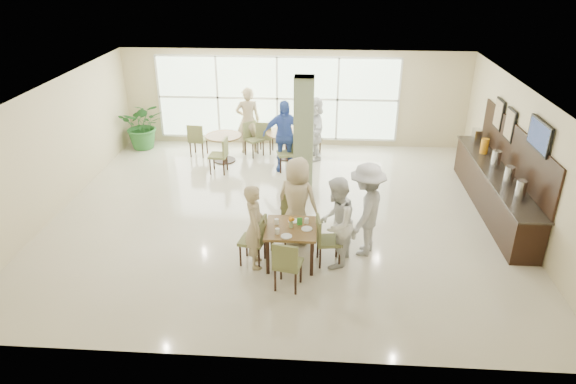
# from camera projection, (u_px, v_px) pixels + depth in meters

# --- Properties ---
(ground) EXTENTS (10.00, 10.00, 0.00)m
(ground) POSITION_uv_depth(u_px,v_px,m) (283.00, 213.00, 11.47)
(ground) COLOR beige
(ground) RESTS_ON ground
(room_shell) EXTENTS (10.00, 10.00, 10.00)m
(room_shell) POSITION_uv_depth(u_px,v_px,m) (282.00, 141.00, 10.73)
(room_shell) COLOR white
(room_shell) RESTS_ON ground
(window_bank) EXTENTS (7.00, 0.04, 7.00)m
(window_bank) POSITION_uv_depth(u_px,v_px,m) (277.00, 99.00, 14.91)
(window_bank) COLOR silver
(window_bank) RESTS_ON ground
(column) EXTENTS (0.45, 0.45, 2.80)m
(column) POSITION_uv_depth(u_px,v_px,m) (304.00, 136.00, 11.92)
(column) COLOR #737E57
(column) RESTS_ON ground
(main_table) EXTENTS (0.94, 0.94, 0.75)m
(main_table) POSITION_uv_depth(u_px,v_px,m) (291.00, 232.00, 9.40)
(main_table) COLOR brown
(main_table) RESTS_ON ground
(round_table_left) EXTENTS (0.99, 0.99, 0.75)m
(round_table_left) POSITION_uv_depth(u_px,v_px,m) (224.00, 142.00, 14.06)
(round_table_left) COLOR brown
(round_table_left) RESTS_ON ground
(round_table_right) EXTENTS (1.16, 1.16, 0.75)m
(round_table_right) POSITION_uv_depth(u_px,v_px,m) (287.00, 138.00, 14.26)
(round_table_right) COLOR brown
(round_table_right) RESTS_ON ground
(chairs_main_table) EXTENTS (1.93, 2.11, 0.95)m
(chairs_main_table) POSITION_uv_depth(u_px,v_px,m) (291.00, 240.00, 9.48)
(chairs_main_table) COLOR brown
(chairs_main_table) RESTS_ON ground
(chairs_table_left) EXTENTS (2.15, 1.85, 0.95)m
(chairs_table_left) POSITION_uv_depth(u_px,v_px,m) (224.00, 145.00, 14.09)
(chairs_table_left) COLOR brown
(chairs_table_left) RESTS_ON ground
(chairs_table_right) EXTENTS (1.89, 1.83, 0.95)m
(chairs_table_right) POSITION_uv_depth(u_px,v_px,m) (288.00, 142.00, 14.26)
(chairs_table_right) COLOR brown
(chairs_table_right) RESTS_ON ground
(tabletop_clutter) EXTENTS (0.70, 0.77, 0.21)m
(tabletop_clutter) POSITION_uv_depth(u_px,v_px,m) (292.00, 225.00, 9.33)
(tabletop_clutter) COLOR white
(tabletop_clutter) RESTS_ON main_table
(buffet_counter) EXTENTS (0.64, 4.70, 1.95)m
(buffet_counter) POSITION_uv_depth(u_px,v_px,m) (495.00, 187.00, 11.40)
(buffet_counter) COLOR black
(buffet_counter) RESTS_ON ground
(wall_tv) EXTENTS (0.06, 1.00, 0.58)m
(wall_tv) POSITION_uv_depth(u_px,v_px,m) (540.00, 136.00, 9.70)
(wall_tv) COLOR black
(wall_tv) RESTS_ON ground
(framed_art_a) EXTENTS (0.05, 0.55, 0.70)m
(framed_art_a) POSITION_uv_depth(u_px,v_px,m) (510.00, 125.00, 11.27)
(framed_art_a) COLOR black
(framed_art_a) RESTS_ON ground
(framed_art_b) EXTENTS (0.05, 0.55, 0.70)m
(framed_art_b) POSITION_uv_depth(u_px,v_px,m) (499.00, 114.00, 11.99)
(framed_art_b) COLOR black
(framed_art_b) RESTS_ON ground
(potted_plant) EXTENTS (1.45, 1.45, 1.39)m
(potted_plant) POSITION_uv_depth(u_px,v_px,m) (143.00, 125.00, 14.93)
(potted_plant) COLOR #29682C
(potted_plant) RESTS_ON ground
(teen_left) EXTENTS (0.49, 0.66, 1.62)m
(teen_left) POSITION_uv_depth(u_px,v_px,m) (255.00, 226.00, 9.27)
(teen_left) COLOR tan
(teen_left) RESTS_ON ground
(teen_far) EXTENTS (0.99, 0.78, 1.78)m
(teen_far) POSITION_uv_depth(u_px,v_px,m) (297.00, 201.00, 10.02)
(teen_far) COLOR tan
(teen_far) RESTS_ON ground
(teen_right) EXTENTS (0.86, 0.99, 1.74)m
(teen_right) POSITION_uv_depth(u_px,v_px,m) (336.00, 223.00, 9.27)
(teen_right) COLOR white
(teen_right) RESTS_ON ground
(teen_standing) EXTENTS (1.08, 1.36, 1.85)m
(teen_standing) POSITION_uv_depth(u_px,v_px,m) (366.00, 210.00, 9.61)
(teen_standing) COLOR #ADADAF
(teen_standing) RESTS_ON ground
(adult_a) EXTENTS (1.13, 0.67, 1.89)m
(adult_a) POSITION_uv_depth(u_px,v_px,m) (284.00, 136.00, 13.34)
(adult_a) COLOR #3D5DB9
(adult_a) RESTS_ON ground
(adult_b) EXTENTS (1.21, 1.77, 1.76)m
(adult_b) POSITION_uv_depth(u_px,v_px,m) (314.00, 128.00, 14.11)
(adult_b) COLOR white
(adult_b) RESTS_ON ground
(adult_standing) EXTENTS (0.77, 0.58, 1.90)m
(adult_standing) POSITION_uv_depth(u_px,v_px,m) (248.00, 120.00, 14.52)
(adult_standing) COLOR tan
(adult_standing) RESTS_ON ground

